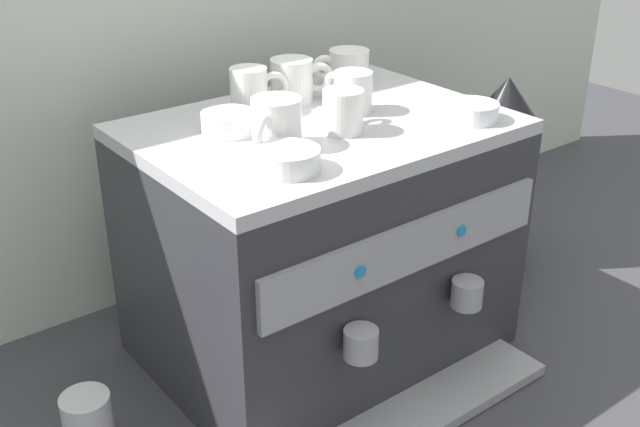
% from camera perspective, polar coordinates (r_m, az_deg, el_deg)
% --- Properties ---
extents(ground_plane, '(4.00, 4.00, 0.00)m').
position_cam_1_polar(ground_plane, '(1.60, -0.00, -9.40)').
color(ground_plane, '#38383D').
extents(tiled_backsplash_wall, '(2.80, 0.03, 1.07)m').
position_cam_1_polar(tiled_backsplash_wall, '(1.68, -8.60, 12.36)').
color(tiled_backsplash_wall, silver).
rests_on(tiled_backsplash_wall, ground_plane).
extents(espresso_machine, '(0.64, 0.57, 0.47)m').
position_cam_1_polar(espresso_machine, '(1.47, 0.10, -2.09)').
color(espresso_machine, '#2D2D33').
rests_on(espresso_machine, ground_plane).
extents(ceramic_cup_0, '(0.11, 0.08, 0.07)m').
position_cam_1_polar(ceramic_cup_0, '(1.61, 1.97, 10.67)').
color(ceramic_cup_0, white).
rests_on(ceramic_cup_0, espresso_machine).
extents(ceramic_cup_1, '(0.11, 0.07, 0.08)m').
position_cam_1_polar(ceramic_cup_1, '(1.42, -5.02, 8.91)').
color(ceramic_cup_1, white).
rests_on(ceramic_cup_1, espresso_machine).
extents(ceramic_cup_2, '(0.07, 0.11, 0.07)m').
position_cam_1_polar(ceramic_cup_2, '(1.43, 2.29, 8.86)').
color(ceramic_cup_2, white).
rests_on(ceramic_cup_2, espresso_machine).
extents(ceramic_cup_3, '(0.10, 0.07, 0.07)m').
position_cam_1_polar(ceramic_cup_3, '(1.33, 1.79, 7.51)').
color(ceramic_cup_3, white).
rests_on(ceramic_cup_3, espresso_machine).
extents(ceramic_cup_4, '(0.11, 0.09, 0.08)m').
position_cam_1_polar(ceramic_cup_4, '(1.25, -3.25, 6.54)').
color(ceramic_cup_4, white).
rests_on(ceramic_cup_4, espresso_machine).
extents(ceramic_cup_5, '(0.12, 0.08, 0.08)m').
position_cam_1_polar(ceramic_cup_5, '(1.49, -1.89, 9.69)').
color(ceramic_cup_5, white).
rests_on(ceramic_cup_5, espresso_machine).
extents(ceramic_bowl_0, '(0.10, 0.10, 0.03)m').
position_cam_1_polar(ceramic_bowl_0, '(1.17, -2.33, 3.88)').
color(ceramic_bowl_0, white).
rests_on(ceramic_bowl_0, espresso_machine).
extents(ceramic_bowl_1, '(0.09, 0.09, 0.04)m').
position_cam_1_polar(ceramic_bowl_1, '(1.33, -6.70, 6.56)').
color(ceramic_bowl_1, white).
rests_on(ceramic_bowl_1, espresso_machine).
extents(ceramic_bowl_2, '(0.09, 0.09, 0.03)m').
position_cam_1_polar(ceramic_bowl_2, '(1.41, 11.03, 7.27)').
color(ceramic_bowl_2, white).
rests_on(ceramic_bowl_2, espresso_machine).
extents(coffee_grinder, '(0.16, 0.16, 0.45)m').
position_cam_1_polar(coffee_grinder, '(1.85, 12.89, 2.93)').
color(coffee_grinder, black).
rests_on(coffee_grinder, ground_plane).
extents(milk_pitcher, '(0.08, 0.08, 0.11)m').
position_cam_1_polar(milk_pitcher, '(1.37, -16.49, -14.55)').
color(milk_pitcher, '#B7B7BC').
rests_on(milk_pitcher, ground_plane).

